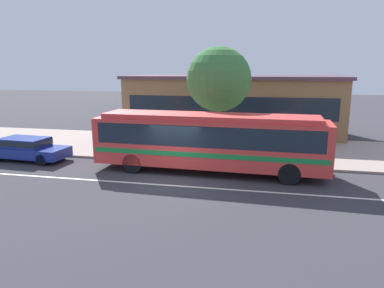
{
  "coord_description": "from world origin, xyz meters",
  "views": [
    {
      "loc": [
        4.23,
        -15.52,
        5.17
      ],
      "look_at": [
        0.51,
        2.18,
        1.3
      ],
      "focal_mm": 33.31,
      "sensor_mm": 36.0,
      "label": 1
    }
  ],
  "objects_px": {
    "pedestrian_standing_by_tree": "(308,145)",
    "sedan_behind_bus": "(27,148)",
    "pedestrian_walking_along_curb": "(191,144)",
    "street_tree_near_stop": "(219,80)",
    "bus_stop_sign": "(312,138)",
    "pedestrian_waiting_near_sign": "(308,146)",
    "transit_bus": "(209,139)"
  },
  "relations": [
    {
      "from": "pedestrian_standing_by_tree",
      "to": "sedan_behind_bus",
      "type": "bearing_deg",
      "value": -172.34
    },
    {
      "from": "sedan_behind_bus",
      "to": "pedestrian_walking_along_curb",
      "type": "xyz_separation_m",
      "value": [
        9.25,
        1.57,
        0.3
      ]
    },
    {
      "from": "street_tree_near_stop",
      "to": "sedan_behind_bus",
      "type": "bearing_deg",
      "value": -160.89
    },
    {
      "from": "sedan_behind_bus",
      "to": "bus_stop_sign",
      "type": "height_order",
      "value": "bus_stop_sign"
    },
    {
      "from": "sedan_behind_bus",
      "to": "pedestrian_standing_by_tree",
      "type": "bearing_deg",
      "value": 7.66
    },
    {
      "from": "street_tree_near_stop",
      "to": "pedestrian_standing_by_tree",
      "type": "bearing_deg",
      "value": -16.81
    },
    {
      "from": "pedestrian_waiting_near_sign",
      "to": "street_tree_near_stop",
      "type": "height_order",
      "value": "street_tree_near_stop"
    },
    {
      "from": "bus_stop_sign",
      "to": "sedan_behind_bus",
      "type": "bearing_deg",
      "value": -173.86
    },
    {
      "from": "pedestrian_waiting_near_sign",
      "to": "street_tree_near_stop",
      "type": "relative_size",
      "value": 0.27
    },
    {
      "from": "sedan_behind_bus",
      "to": "pedestrian_walking_along_curb",
      "type": "relative_size",
      "value": 2.99
    },
    {
      "from": "pedestrian_walking_along_curb",
      "to": "street_tree_near_stop",
      "type": "distance_m",
      "value": 4.21
    },
    {
      "from": "pedestrian_walking_along_curb",
      "to": "pedestrian_waiting_near_sign",
      "type": "bearing_deg",
      "value": 3.95
    },
    {
      "from": "transit_bus",
      "to": "street_tree_near_stop",
      "type": "distance_m",
      "value": 4.78
    },
    {
      "from": "sedan_behind_bus",
      "to": "pedestrian_waiting_near_sign",
      "type": "bearing_deg",
      "value": 7.35
    },
    {
      "from": "pedestrian_walking_along_curb",
      "to": "pedestrian_standing_by_tree",
      "type": "height_order",
      "value": "pedestrian_standing_by_tree"
    },
    {
      "from": "transit_bus",
      "to": "pedestrian_walking_along_curb",
      "type": "bearing_deg",
      "value": 125.62
    },
    {
      "from": "transit_bus",
      "to": "pedestrian_waiting_near_sign",
      "type": "height_order",
      "value": "transit_bus"
    },
    {
      "from": "pedestrian_walking_along_curb",
      "to": "street_tree_near_stop",
      "type": "bearing_deg",
      "value": 59.37
    },
    {
      "from": "pedestrian_waiting_near_sign",
      "to": "bus_stop_sign",
      "type": "height_order",
      "value": "bus_stop_sign"
    },
    {
      "from": "pedestrian_waiting_near_sign",
      "to": "bus_stop_sign",
      "type": "relative_size",
      "value": 0.74
    },
    {
      "from": "pedestrian_walking_along_curb",
      "to": "street_tree_near_stop",
      "type": "relative_size",
      "value": 0.25
    },
    {
      "from": "transit_bus",
      "to": "bus_stop_sign",
      "type": "xyz_separation_m",
      "value": [
        5.09,
        1.94,
        -0.11
      ]
    },
    {
      "from": "transit_bus",
      "to": "pedestrian_walking_along_curb",
      "type": "relative_size",
      "value": 7.38
    },
    {
      "from": "sedan_behind_bus",
      "to": "bus_stop_sign",
      "type": "distance_m",
      "value": 15.76
    },
    {
      "from": "transit_bus",
      "to": "street_tree_near_stop",
      "type": "relative_size",
      "value": 1.84
    },
    {
      "from": "pedestrian_standing_by_tree",
      "to": "pedestrian_walking_along_curb",
      "type": "bearing_deg",
      "value": -175.27
    },
    {
      "from": "pedestrian_standing_by_tree",
      "to": "street_tree_near_stop",
      "type": "xyz_separation_m",
      "value": [
        -5.08,
        1.54,
        3.36
      ]
    },
    {
      "from": "pedestrian_standing_by_tree",
      "to": "bus_stop_sign",
      "type": "bearing_deg",
      "value": -76.59
    },
    {
      "from": "transit_bus",
      "to": "pedestrian_walking_along_curb",
      "type": "distance_m",
      "value": 2.35
    },
    {
      "from": "sedan_behind_bus",
      "to": "pedestrian_waiting_near_sign",
      "type": "xyz_separation_m",
      "value": [
        15.52,
        2.0,
        0.39
      ]
    },
    {
      "from": "pedestrian_waiting_near_sign",
      "to": "pedestrian_standing_by_tree",
      "type": "distance_m",
      "value": 0.1
    },
    {
      "from": "street_tree_near_stop",
      "to": "bus_stop_sign",
      "type": "bearing_deg",
      "value": -20.57
    }
  ]
}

